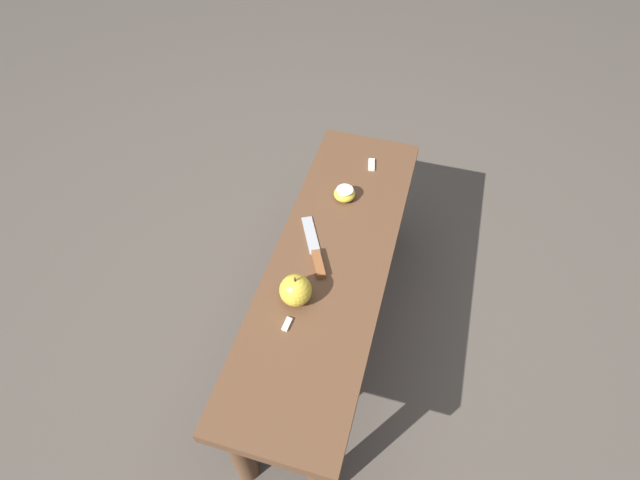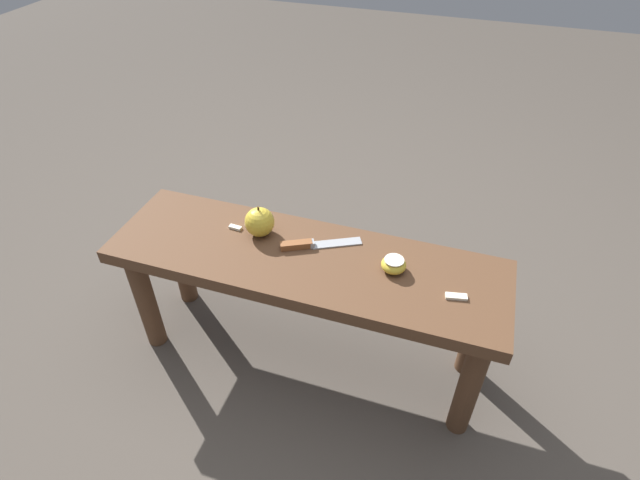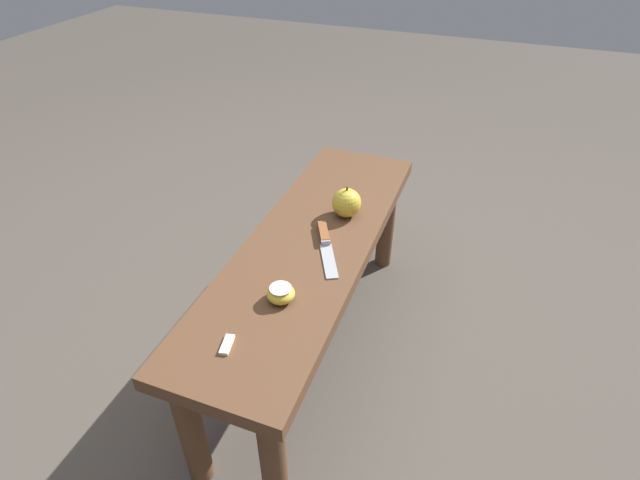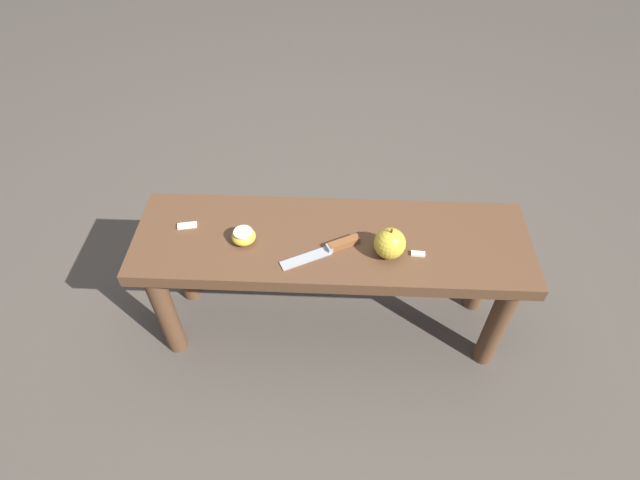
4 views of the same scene
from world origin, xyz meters
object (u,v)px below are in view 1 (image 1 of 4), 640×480
object	(u,v)px
apple_cut	(345,194)
wooden_bench	(331,275)
apple_whole	(296,290)
knife	(316,255)

from	to	relation	value
apple_cut	wooden_bench	bearing A→B (deg)	5.28
wooden_bench	apple_whole	size ratio (longest dim) A/B	11.55
wooden_bench	apple_whole	distance (m)	0.21
apple_whole	knife	bearing A→B (deg)	176.09
knife	apple_cut	distance (m)	0.25
knife	apple_cut	bearing A→B (deg)	-32.07
wooden_bench	knife	world-z (taller)	knife
wooden_bench	apple_cut	bearing A→B (deg)	-174.72
wooden_bench	knife	size ratio (longest dim) A/B	5.12
wooden_bench	knife	distance (m)	0.10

